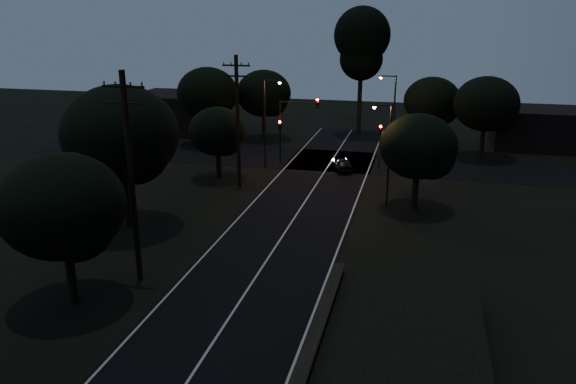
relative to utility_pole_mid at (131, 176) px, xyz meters
The scene contains 21 objects.
road_surface 18.13m from the utility_pole_mid, 69.58° to the left, with size 60.00×70.00×0.03m.
utility_pole_mid is the anchor object (origin of this frame).
utility_pole_far 17.00m from the utility_pole_mid, 90.00° to the left, with size 2.20×0.30×10.50m.
tree_left_b 3.70m from the utility_pole_mid, 119.87° to the right, with size 5.90×5.90×7.49m.
tree_left_c 8.06m from the utility_pole_mid, 121.74° to the left, with size 7.40×7.40×9.35m.
tree_left_d 19.13m from the utility_pole_mid, 97.03° to the left, with size 4.81×4.81×6.11m.
tree_far_nw 35.00m from the utility_pole_mid, 94.57° to the left, with size 6.00×6.00×7.60m.
tree_far_w 31.84m from the utility_pole_mid, 104.13° to the left, with size 6.39×6.39×8.15m.
tree_far_ne 38.07m from the utility_pole_mid, 66.45° to the left, with size 5.78×5.78×7.31m.
tree_far_e 37.75m from the utility_pole_mid, 57.61° to the left, with size 6.16×6.16×7.82m.
tree_right_a 20.61m from the utility_pole_mid, 46.37° to the left, with size 5.44×5.44×6.91m.
tall_pine 40.86m from the utility_pole_mid, 80.07° to the left, with size 6.27×6.27×14.26m.
building_left 39.72m from the utility_pole_mid, 110.73° to the left, with size 10.00×8.00×4.40m, color black.
building_right 46.19m from the utility_pole_mid, 55.62° to the left, with size 9.00×7.00×4.00m, color black.
signal_left 25.19m from the utility_pole_mid, 86.79° to the left, with size 0.28×0.35×4.10m.
signal_right 27.30m from the utility_pole_mid, 67.01° to the left, with size 0.28×0.35×4.10m.
signal_mast 25.22m from the utility_pole_mid, 82.96° to the left, with size 3.70×0.35×6.25m.
streetlight_a 23.04m from the utility_pole_mid, 88.27° to the left, with size 1.66×0.26×8.00m.
streetlight_b 31.15m from the utility_pole_mid, 68.70° to the left, with size 1.66×0.26×8.00m.
streetlight_c 19.15m from the utility_pole_mid, 51.74° to the left, with size 1.46×0.26×7.50m.
car 25.49m from the utility_pole_mid, 72.56° to the left, with size 1.36×3.38×1.15m, color black.
Camera 1 is at (8.08, -9.59, 13.68)m, focal length 35.00 mm.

